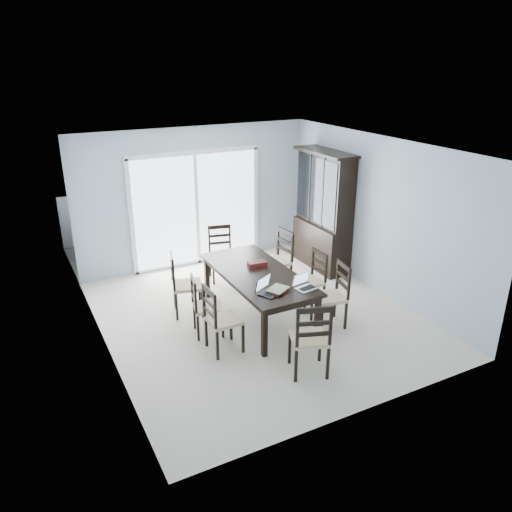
{
  "coord_description": "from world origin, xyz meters",
  "views": [
    {
      "loc": [
        -3.16,
        -6.03,
        3.76
      ],
      "look_at": [
        -0.03,
        0.0,
        1.02
      ],
      "focal_mm": 35.0,
      "sensor_mm": 36.0,
      "label": 1
    }
  ],
  "objects_px": {
    "chair_left_mid": "(201,300)",
    "laptop_dark": "(271,289)",
    "chair_right_mid": "(314,273)",
    "cell_phone": "(278,295)",
    "chair_end_near": "(311,332)",
    "chair_left_far": "(181,278)",
    "chair_end_far": "(221,247)",
    "laptop_silver": "(307,286)",
    "china_hutch": "(323,212)",
    "chair_left_near": "(217,313)",
    "dining_table": "(258,277)",
    "chair_right_far": "(279,253)",
    "chair_right_near": "(336,288)",
    "hot_tub": "(161,227)",
    "game_box": "(257,264)"
  },
  "relations": [
    {
      "from": "chair_left_mid",
      "to": "laptop_dark",
      "type": "bearing_deg",
      "value": 63.97
    },
    {
      "from": "chair_end_near",
      "to": "hot_tub",
      "type": "bearing_deg",
      "value": 112.81
    },
    {
      "from": "chair_right_mid",
      "to": "laptop_silver",
      "type": "bearing_deg",
      "value": 138.8
    },
    {
      "from": "chair_right_mid",
      "to": "cell_phone",
      "type": "bearing_deg",
      "value": 123.32
    },
    {
      "from": "china_hutch",
      "to": "game_box",
      "type": "distance_m",
      "value": 2.19
    },
    {
      "from": "chair_right_far",
      "to": "chair_end_far",
      "type": "relative_size",
      "value": 1.08
    },
    {
      "from": "chair_left_mid",
      "to": "chair_right_mid",
      "type": "height_order",
      "value": "chair_right_mid"
    },
    {
      "from": "china_hutch",
      "to": "chair_end_near",
      "type": "xyz_separation_m",
      "value": [
        -2.15,
        -2.9,
        -0.44
      ]
    },
    {
      "from": "chair_right_near",
      "to": "laptop_silver",
      "type": "height_order",
      "value": "chair_right_near"
    },
    {
      "from": "chair_left_near",
      "to": "chair_right_far",
      "type": "xyz_separation_m",
      "value": [
        1.75,
        1.39,
        0.04
      ]
    },
    {
      "from": "chair_right_far",
      "to": "laptop_dark",
      "type": "distance_m",
      "value": 1.79
    },
    {
      "from": "dining_table",
      "to": "chair_right_near",
      "type": "xyz_separation_m",
      "value": [
        0.92,
        -0.71,
        -0.08
      ]
    },
    {
      "from": "chair_left_far",
      "to": "chair_right_near",
      "type": "xyz_separation_m",
      "value": [
        1.91,
        -1.36,
        -0.02
      ]
    },
    {
      "from": "chair_left_mid",
      "to": "chair_right_mid",
      "type": "xyz_separation_m",
      "value": [
        1.91,
        0.02,
        0.01
      ]
    },
    {
      "from": "chair_left_far",
      "to": "laptop_silver",
      "type": "distance_m",
      "value": 1.99
    },
    {
      "from": "chair_end_near",
      "to": "cell_phone",
      "type": "xyz_separation_m",
      "value": [
        0.01,
        0.84,
        0.13
      ]
    },
    {
      "from": "chair_left_mid",
      "to": "chair_end_near",
      "type": "height_order",
      "value": "chair_end_near"
    },
    {
      "from": "china_hutch",
      "to": "chair_end_near",
      "type": "distance_m",
      "value": 3.64
    },
    {
      "from": "hot_tub",
      "to": "chair_right_near",
      "type": "bearing_deg",
      "value": -73.15
    },
    {
      "from": "china_hutch",
      "to": "laptop_dark",
      "type": "xyz_separation_m",
      "value": [
        -2.18,
        -1.95,
        -0.27
      ]
    },
    {
      "from": "dining_table",
      "to": "chair_left_far",
      "type": "distance_m",
      "value": 1.18
    },
    {
      "from": "chair_left_mid",
      "to": "chair_right_mid",
      "type": "bearing_deg",
      "value": 103.07
    },
    {
      "from": "china_hutch",
      "to": "laptop_dark",
      "type": "relative_size",
      "value": 5.53
    },
    {
      "from": "chair_end_near",
      "to": "chair_end_far",
      "type": "relative_size",
      "value": 1.07
    },
    {
      "from": "chair_right_far",
      "to": "laptop_dark",
      "type": "relative_size",
      "value": 3.01
    },
    {
      "from": "cell_phone",
      "to": "chair_end_far",
      "type": "bearing_deg",
      "value": 114.44
    },
    {
      "from": "chair_right_mid",
      "to": "hot_tub",
      "type": "xyz_separation_m",
      "value": [
        -1.35,
        3.66,
        -0.1
      ]
    },
    {
      "from": "chair_left_near",
      "to": "laptop_dark",
      "type": "bearing_deg",
      "value": 81.86
    },
    {
      "from": "chair_end_far",
      "to": "china_hutch",
      "type": "bearing_deg",
      "value": -178.27
    },
    {
      "from": "chair_left_near",
      "to": "chair_end_far",
      "type": "xyz_separation_m",
      "value": [
        1.03,
        2.25,
        -0.0
      ]
    },
    {
      "from": "laptop_dark",
      "to": "game_box",
      "type": "bearing_deg",
      "value": 46.48
    },
    {
      "from": "dining_table",
      "to": "chair_left_mid",
      "type": "bearing_deg",
      "value": -175.09
    },
    {
      "from": "chair_left_near",
      "to": "hot_tub",
      "type": "xyz_separation_m",
      "value": [
        0.54,
        4.2,
        -0.13
      ]
    },
    {
      "from": "chair_left_far",
      "to": "chair_end_far",
      "type": "xyz_separation_m",
      "value": [
        1.1,
        0.99,
        -0.02
      ]
    },
    {
      "from": "chair_left_mid",
      "to": "cell_phone",
      "type": "height_order",
      "value": "chair_left_mid"
    },
    {
      "from": "china_hutch",
      "to": "chair_left_near",
      "type": "relative_size",
      "value": 1.98
    },
    {
      "from": "chair_right_mid",
      "to": "game_box",
      "type": "xyz_separation_m",
      "value": [
        -0.86,
        0.29,
        0.23
      ]
    },
    {
      "from": "chair_left_far",
      "to": "laptop_silver",
      "type": "height_order",
      "value": "chair_left_far"
    },
    {
      "from": "chair_left_near",
      "to": "chair_end_near",
      "type": "distance_m",
      "value": 1.32
    },
    {
      "from": "chair_end_near",
      "to": "chair_end_far",
      "type": "bearing_deg",
      "value": 105.9
    },
    {
      "from": "chair_right_near",
      "to": "hot_tub",
      "type": "xyz_separation_m",
      "value": [
        -1.3,
        4.31,
        -0.14
      ]
    },
    {
      "from": "chair_right_near",
      "to": "chair_end_far",
      "type": "distance_m",
      "value": 2.49
    },
    {
      "from": "chair_left_mid",
      "to": "cell_phone",
      "type": "bearing_deg",
      "value": 60.83
    },
    {
      "from": "chair_left_far",
      "to": "chair_end_near",
      "type": "height_order",
      "value": "chair_end_near"
    },
    {
      "from": "chair_left_far",
      "to": "chair_right_mid",
      "type": "relative_size",
      "value": 1.09
    },
    {
      "from": "chair_end_near",
      "to": "laptop_silver",
      "type": "xyz_separation_m",
      "value": [
        0.47,
        0.84,
        0.17
      ]
    },
    {
      "from": "laptop_silver",
      "to": "chair_end_near",
      "type": "bearing_deg",
      "value": -128.93
    },
    {
      "from": "chair_end_near",
      "to": "chair_left_near",
      "type": "bearing_deg",
      "value": 147.27
    },
    {
      "from": "chair_right_mid",
      "to": "chair_left_mid",
      "type": "bearing_deg",
      "value": 89.01
    },
    {
      "from": "dining_table",
      "to": "chair_left_mid",
      "type": "height_order",
      "value": "chair_left_mid"
    }
  ]
}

